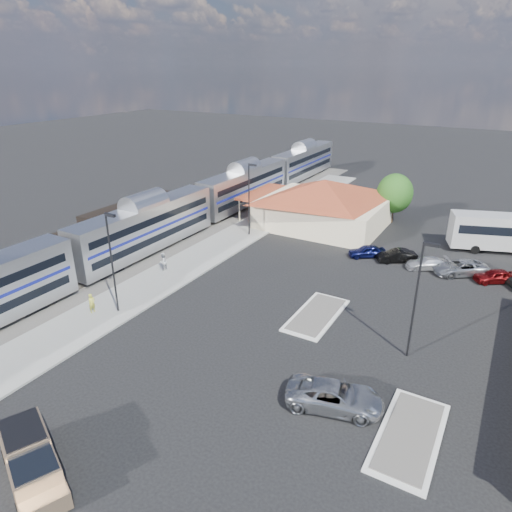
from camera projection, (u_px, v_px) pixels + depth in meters
The scene contains 21 objects.
ground at pixel (264, 314), 38.98m from camera, with size 280.00×280.00×0.00m, color black.
railbed at pixel (144, 241), 55.00m from camera, with size 16.00×100.00×0.12m, color #4C4944.
platform at pixel (194, 261), 49.25m from camera, with size 5.50×92.00×0.18m, color gray.
passenger_train at pixel (147, 229), 50.55m from camera, with size 3.00×104.00×5.55m.
freight_cars at pixel (132, 219), 56.69m from camera, with size 2.80×46.00×4.00m.
station_depot at pixel (323, 203), 59.00m from camera, with size 18.35×12.24×6.20m.
traffic_island_south at pixel (317, 315), 38.69m from camera, with size 3.30×7.50×0.21m.
traffic_island_north at pixel (410, 436), 26.11m from camera, with size 3.30×7.50×0.21m.
lamp_plat_s at pixel (112, 256), 37.13m from camera, with size 1.08×0.25×9.00m.
lamp_plat_n at pixel (250, 194), 54.68m from camera, with size 1.08×0.25×9.00m.
lamp_lot at pixel (418, 291), 31.33m from camera, with size 1.08×0.25×9.00m.
tree_depot at pixel (395, 193), 59.96m from camera, with size 4.71×4.71×6.63m.
pickup_truck at pixel (32, 463), 23.20m from camera, with size 6.51×4.55×2.12m.
suv at pixel (334, 396), 28.14m from camera, with size 2.76×5.99×1.66m, color #A2A5AA.
person_a at pixel (92, 303), 38.64m from camera, with size 0.63×0.41×1.72m, color #D5D542.
person_b at pixel (163, 262), 46.51m from camera, with size 0.93×0.72×1.91m, color silver.
parked_car_a at pixel (367, 251), 50.26m from camera, with size 1.61×4.00×1.36m, color #0D1142.
parked_car_b at pixel (397, 256), 49.02m from camera, with size 1.46×4.20×1.38m, color black.
parked_car_c at pixel (427, 263), 47.33m from camera, with size 1.78×4.39×1.27m, color silver.
parked_car_d at pixel (461, 268), 46.05m from camera, with size 2.50×5.42×1.51m, color gray.
parked_car_e at pixel (495, 276), 44.37m from camera, with size 1.60×3.97×1.35m, color #660B0D.
Camera 1 is at (16.39, -29.75, 19.76)m, focal length 32.00 mm.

